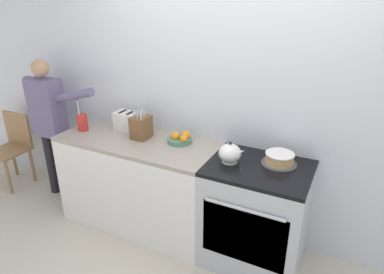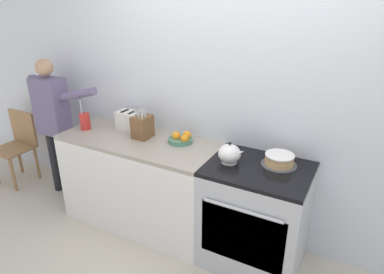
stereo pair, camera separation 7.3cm
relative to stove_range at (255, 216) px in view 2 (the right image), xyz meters
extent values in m
plane|color=beige|center=(-0.37, -0.31, -0.44)|extent=(16.00, 16.00, 0.00)
cube|color=silver|center=(-0.37, 0.33, 0.86)|extent=(8.00, 0.04, 2.60)
cube|color=white|center=(-1.13, 0.00, -0.02)|extent=(1.47, 0.62, 0.85)
cube|color=#9E9384|center=(-1.13, 0.00, 0.42)|extent=(1.47, 0.62, 0.03)
cube|color=#B7BABF|center=(0.00, 0.00, -0.02)|extent=(0.79, 0.62, 0.85)
cube|color=black|center=(0.00, -0.30, 0.01)|extent=(0.65, 0.01, 0.47)
cylinder|color=#B7BABF|center=(0.00, -0.33, 0.26)|extent=(0.59, 0.02, 0.02)
cube|color=black|center=(0.00, 0.00, 0.43)|extent=(0.79, 0.62, 0.03)
cylinder|color=#4C4C51|center=(0.12, 0.11, 0.45)|extent=(0.27, 0.27, 0.01)
cylinder|color=tan|center=(0.12, 0.11, 0.47)|extent=(0.22, 0.22, 0.04)
cylinder|color=tan|center=(0.12, 0.11, 0.51)|extent=(0.21, 0.21, 0.04)
cylinder|color=white|center=(0.12, 0.11, 0.53)|extent=(0.22, 0.22, 0.01)
cylinder|color=white|center=(-0.23, -0.02, 0.44)|extent=(0.12, 0.12, 0.01)
ellipsoid|color=white|center=(-0.23, -0.02, 0.52)|extent=(0.18, 0.18, 0.15)
cone|color=white|center=(-0.15, -0.02, 0.54)|extent=(0.09, 0.04, 0.08)
sphere|color=black|center=(-0.23, -0.02, 0.60)|extent=(0.02, 0.02, 0.02)
cube|color=brown|center=(-1.12, 0.06, 0.54)|extent=(0.15, 0.17, 0.20)
cylinder|color=#B2B2B7|center=(-1.16, 0.02, 0.68)|extent=(0.01, 0.03, 0.07)
cylinder|color=#B2B2B7|center=(-1.12, 0.03, 0.67)|extent=(0.01, 0.03, 0.06)
cylinder|color=#B2B2B7|center=(-1.08, 0.02, 0.69)|extent=(0.01, 0.04, 0.10)
cylinder|color=#B2B2B7|center=(-1.16, 0.06, 0.67)|extent=(0.01, 0.03, 0.06)
cylinder|color=#B2B2B7|center=(-1.12, 0.06, 0.68)|extent=(0.01, 0.03, 0.07)
cylinder|color=#B2B2B7|center=(-1.08, 0.06, 0.68)|extent=(0.01, 0.03, 0.07)
cylinder|color=#B2B2B7|center=(-1.16, 0.10, 0.68)|extent=(0.01, 0.04, 0.08)
cylinder|color=#B2B2B7|center=(-1.12, 0.10, 0.67)|extent=(0.01, 0.03, 0.06)
cylinder|color=red|center=(-1.73, -0.03, 0.52)|extent=(0.10, 0.10, 0.16)
cylinder|color=#B7BABF|center=(-1.74, -0.05, 0.62)|extent=(0.03, 0.03, 0.24)
cylinder|color=black|center=(-1.74, -0.05, 0.63)|extent=(0.03, 0.03, 0.26)
cylinder|color=#4C7F66|center=(-0.76, 0.13, 0.46)|extent=(0.22, 0.22, 0.04)
sphere|color=orange|center=(-0.80, 0.11, 0.50)|extent=(0.08, 0.08, 0.08)
sphere|color=orange|center=(-0.72, 0.17, 0.50)|extent=(0.08, 0.08, 0.08)
sphere|color=orange|center=(-0.70, 0.10, 0.50)|extent=(0.07, 0.07, 0.07)
cube|color=silver|center=(-1.36, 0.18, 0.53)|extent=(0.22, 0.16, 0.17)
cube|color=black|center=(-1.40, 0.18, 0.62)|extent=(0.03, 0.11, 0.00)
cube|color=black|center=(-1.32, 0.18, 0.62)|extent=(0.03, 0.11, 0.00)
cube|color=black|center=(-1.48, 0.18, 0.56)|extent=(0.02, 0.02, 0.01)
cylinder|color=black|center=(-2.33, 0.02, -0.08)|extent=(0.11, 0.11, 0.72)
cylinder|color=black|center=(-2.17, 0.02, -0.08)|extent=(0.11, 0.11, 0.72)
cube|color=slate|center=(-2.25, 0.02, 0.58)|extent=(0.34, 0.20, 0.59)
cylinder|color=slate|center=(-2.46, 0.02, 0.62)|extent=(0.08, 0.08, 0.50)
cylinder|color=slate|center=(-1.86, 0.02, 0.75)|extent=(0.51, 0.08, 0.21)
sphere|color=tan|center=(-2.25, 0.02, 0.98)|extent=(0.17, 0.17, 0.17)
cylinder|color=#997047|center=(-2.74, -0.24, -0.23)|extent=(0.04, 0.04, 0.41)
cylinder|color=#997047|center=(-3.06, 0.08, -0.23)|extent=(0.04, 0.04, 0.41)
cylinder|color=#997047|center=(-2.74, 0.08, -0.23)|extent=(0.04, 0.04, 0.41)
cube|color=#997047|center=(-2.90, -0.08, -0.02)|extent=(0.40, 0.40, 0.02)
cube|color=#997047|center=(-2.90, 0.10, 0.19)|extent=(0.40, 0.03, 0.40)
camera|label=1|loc=(0.58, -2.29, 1.67)|focal=32.00mm
camera|label=2|loc=(0.64, -2.25, 1.67)|focal=32.00mm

